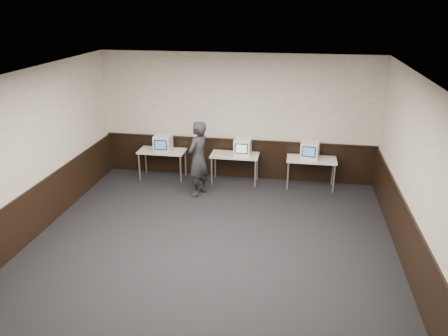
% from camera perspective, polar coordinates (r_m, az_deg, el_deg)
% --- Properties ---
extents(floor, '(8.00, 8.00, 0.00)m').
position_cam_1_polar(floor, '(8.09, -2.39, -11.69)').
color(floor, black).
rests_on(floor, ground).
extents(ceiling, '(8.00, 8.00, 0.00)m').
position_cam_1_polar(ceiling, '(6.90, -2.80, 11.26)').
color(ceiling, white).
rests_on(ceiling, back_wall).
extents(back_wall, '(7.00, 0.00, 7.00)m').
position_cam_1_polar(back_wall, '(11.09, 1.76, 6.62)').
color(back_wall, beige).
rests_on(back_wall, ground).
extents(left_wall, '(0.00, 8.00, 8.00)m').
position_cam_1_polar(left_wall, '(8.74, -25.64, 0.43)').
color(left_wall, beige).
rests_on(left_wall, ground).
extents(right_wall, '(0.00, 8.00, 8.00)m').
position_cam_1_polar(right_wall, '(7.48, 24.69, -2.73)').
color(right_wall, beige).
rests_on(right_wall, ground).
extents(wainscot_back, '(6.98, 0.04, 1.00)m').
position_cam_1_polar(wainscot_back, '(11.40, 1.68, 1.23)').
color(wainscot_back, black).
rests_on(wainscot_back, back_wall).
extents(wainscot_left, '(0.04, 7.98, 1.00)m').
position_cam_1_polar(wainscot_left, '(9.14, -24.45, -6.04)').
color(wainscot_left, black).
rests_on(wainscot_left, left_wall).
extents(wainscot_right, '(0.04, 7.98, 1.00)m').
position_cam_1_polar(wainscot_right, '(7.95, 23.33, -10.01)').
color(wainscot_right, black).
rests_on(wainscot_right, right_wall).
extents(wainscot_rail, '(6.98, 0.06, 0.04)m').
position_cam_1_polar(wainscot_rail, '(11.21, 1.70, 3.69)').
color(wainscot_rail, black).
rests_on(wainscot_rail, wainscot_back).
extents(desk_left, '(1.20, 0.60, 0.75)m').
position_cam_1_polar(desk_left, '(11.39, -8.09, 1.97)').
color(desk_left, silver).
rests_on(desk_left, ground).
extents(desk_center, '(1.20, 0.60, 0.75)m').
position_cam_1_polar(desk_center, '(10.98, 1.41, 1.44)').
color(desk_center, silver).
rests_on(desk_center, ground).
extents(desk_right, '(1.20, 0.60, 0.75)m').
position_cam_1_polar(desk_right, '(10.89, 11.35, 0.85)').
color(desk_right, silver).
rests_on(desk_right, ground).
extents(emac_left, '(0.44, 0.47, 0.43)m').
position_cam_1_polar(emac_left, '(11.24, -7.98, 3.23)').
color(emac_left, white).
rests_on(emac_left, desk_left).
extents(emac_center, '(0.42, 0.45, 0.41)m').
position_cam_1_polar(emac_center, '(10.88, 2.45, 2.79)').
color(emac_center, white).
rests_on(emac_center, desk_center).
extents(emac_right, '(0.48, 0.51, 0.43)m').
position_cam_1_polar(emac_right, '(10.84, 11.18, 2.35)').
color(emac_right, white).
rests_on(emac_right, desk_right).
extents(person, '(0.65, 0.77, 1.81)m').
position_cam_1_polar(person, '(10.20, -3.41, 1.18)').
color(person, '#232328').
rests_on(person, ground).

